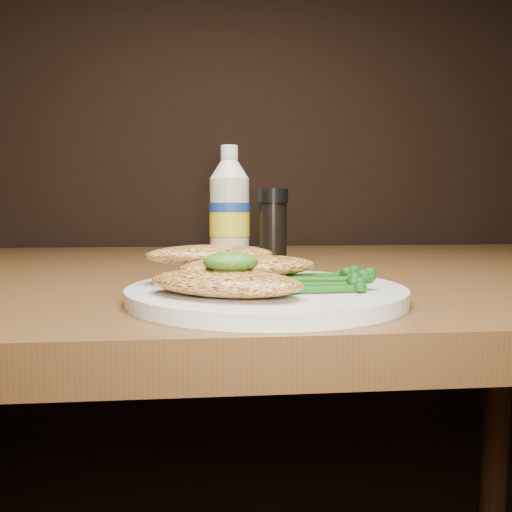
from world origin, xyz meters
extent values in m
cube|color=black|center=(0.00, 1.50, 1.25)|extent=(3.00, 0.01, 2.50)
cylinder|color=white|center=(-0.04, 0.79, 0.76)|extent=(0.26, 0.26, 0.01)
ellipsoid|color=gold|center=(-0.08, 0.74, 0.77)|extent=(0.15, 0.13, 0.02)
ellipsoid|color=gold|center=(-0.06, 0.78, 0.78)|extent=(0.14, 0.10, 0.02)
ellipsoid|color=gold|center=(-0.09, 0.82, 0.79)|extent=(0.13, 0.08, 0.02)
ellipsoid|color=black|center=(-0.07, 0.75, 0.79)|extent=(0.05, 0.05, 0.02)
camera|label=1|loc=(-0.10, 0.30, 0.84)|focal=38.18mm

